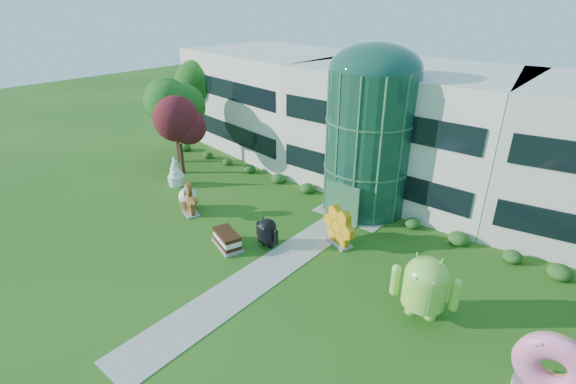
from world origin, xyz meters
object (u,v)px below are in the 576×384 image
Objects in this scene: donut at (554,366)px; gingerbread at (190,199)px; android_green at (425,283)px; android_black at (267,230)px.

donut is 22.39m from gingerbread.
donut is (5.55, -1.19, -0.37)m from android_green.
android_green is 5.69m from donut.
android_green is at bearing 166.20° from donut.
donut is (15.43, -1.05, 0.42)m from android_black.
android_green reaches higher than gingerbread.
android_green is 16.84m from gingerbread.
android_black is at bearing 174.38° from donut.
android_black is at bearing 165.95° from android_green.
android_black is at bearing 22.41° from gingerbread.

